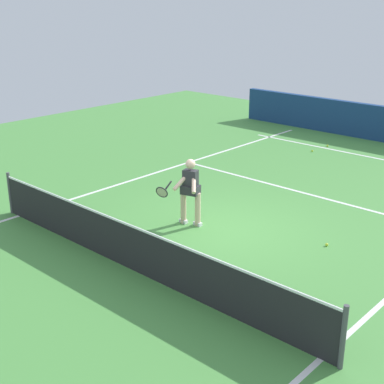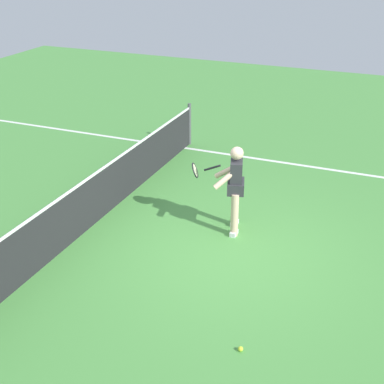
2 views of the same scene
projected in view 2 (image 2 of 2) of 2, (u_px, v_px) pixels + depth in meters
ground_plane at (229, 251)px, 9.11m from camera, size 26.84×26.84×0.00m
sideline_right_marking at (288, 163)px, 12.48m from camera, size 0.10×18.65×0.01m
court_net at (94, 199)px, 9.78m from camera, size 8.77×0.08×1.01m
tennis_player at (234, 186)px, 9.38m from camera, size 0.65×1.08×1.55m
tennis_ball_mid at (241, 349)px, 6.94m from camera, size 0.07×0.07×0.07m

